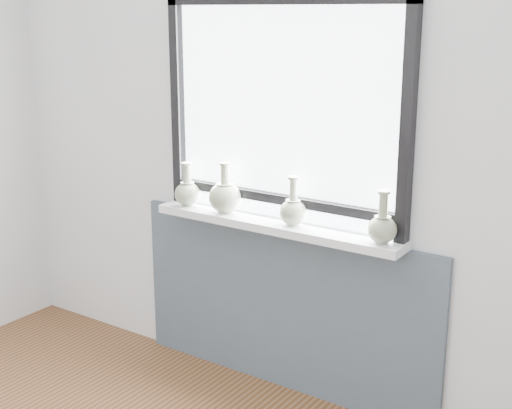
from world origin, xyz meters
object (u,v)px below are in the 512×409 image
Objects in this scene: vase_c at (293,210)px; vase_b at (225,196)px; vase_d at (382,227)px; windowsill at (275,225)px; vase_a at (187,192)px.

vase_b is at bearing -179.25° from vase_c.
vase_c is 0.46m from vase_d.
windowsill is 5.63× the size of vase_d.
vase_b is (0.24, 0.01, 0.01)m from vase_a.
vase_c is (0.63, 0.01, -0.00)m from vase_a.
vase_b is 1.08× the size of vase_d.
vase_c is (0.39, 0.01, -0.01)m from vase_b.
vase_b reaches higher than vase_c.
vase_c is at bearing 178.25° from vase_d.
vase_b is 1.08× the size of vase_c.
vase_a is 0.63m from vase_c.
vase_c is 1.00× the size of vase_d.
windowsill is 5.64× the size of vase_c.
windowsill is at bearing -179.73° from vase_c.
vase_c is (0.10, 0.00, 0.09)m from windowsill.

